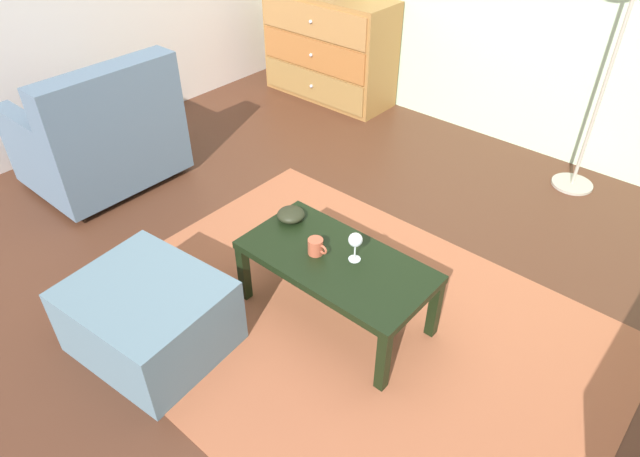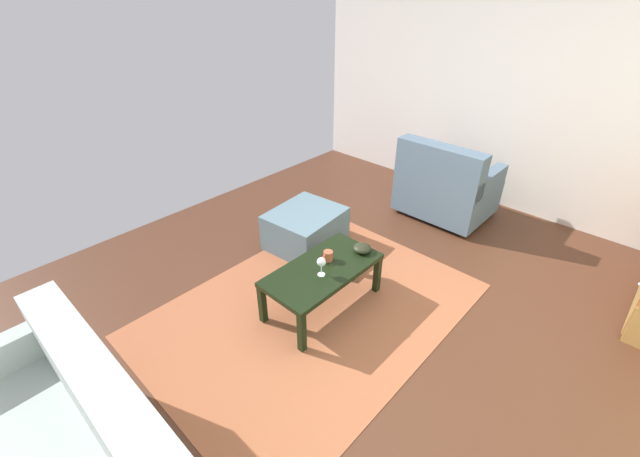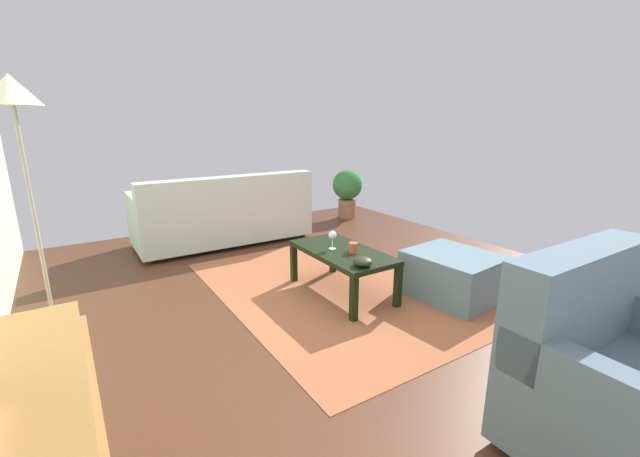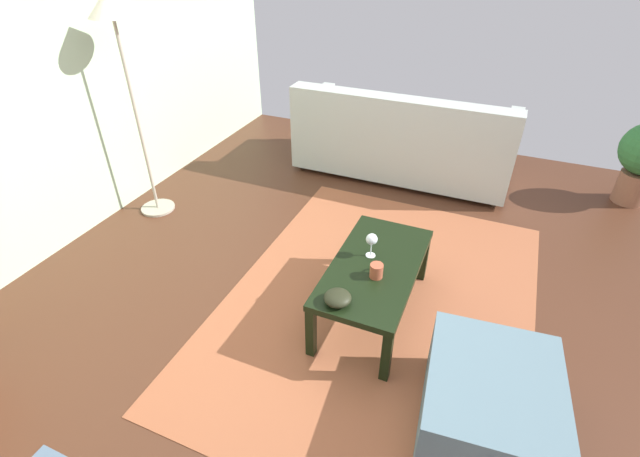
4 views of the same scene
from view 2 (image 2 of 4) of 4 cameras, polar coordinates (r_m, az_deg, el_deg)
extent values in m
cube|color=#4B291A|center=(3.41, 3.83, -11.58)|extent=(5.93, 5.00, 0.05)
cube|color=silver|center=(5.02, 25.84, 17.95)|extent=(0.12, 5.00, 2.73)
cube|color=#9B5536|center=(3.38, -1.02, -11.36)|extent=(2.60, 1.90, 0.01)
sphere|color=silver|center=(4.28, 38.62, -6.21)|extent=(0.03, 0.03, 0.03)
cube|color=black|center=(3.48, 8.12, -6.50)|extent=(0.05, 0.05, 0.35)
cube|color=black|center=(2.96, -2.60, -14.56)|extent=(0.05, 0.05, 0.35)
cube|color=black|center=(3.69, 2.66, -3.71)|extent=(0.05, 0.05, 0.35)
cube|color=black|center=(3.20, -8.18, -10.59)|extent=(0.05, 0.05, 0.35)
cube|color=black|center=(3.19, 0.37, -5.88)|extent=(0.97, 0.49, 0.04)
cylinder|color=silver|center=(3.10, 0.19, -6.55)|extent=(0.06, 0.06, 0.00)
cylinder|color=silver|center=(3.07, 0.20, -5.86)|extent=(0.01, 0.01, 0.09)
sphere|color=silver|center=(3.03, 0.20, -4.77)|extent=(0.07, 0.07, 0.07)
cylinder|color=#AD5035|center=(3.23, 1.20, -3.88)|extent=(0.08, 0.08, 0.08)
torus|color=#AD5035|center=(3.20, 0.60, -4.20)|extent=(0.05, 0.01, 0.05)
ellipsoid|color=black|center=(3.35, 6.01, -2.80)|extent=(0.15, 0.15, 0.07)
cylinder|color=#332319|center=(3.25, -30.19, -18.84)|extent=(0.05, 0.05, 0.05)
cube|color=#AAB5AF|center=(2.17, -26.43, -23.32)|extent=(0.20, 2.00, 0.38)
cylinder|color=#332319|center=(5.05, 22.69, 2.17)|extent=(0.05, 0.05, 0.05)
cylinder|color=#332319|center=(5.31, 15.04, 5.11)|extent=(0.05, 0.05, 0.05)
cylinder|color=#332319|center=(4.52, 19.53, -0.70)|extent=(0.05, 0.05, 0.05)
cylinder|color=#332319|center=(4.81, 11.24, 2.70)|extent=(0.05, 0.05, 0.05)
cube|color=slate|center=(4.81, 17.50, 4.61)|extent=(0.80, 0.94, 0.37)
cube|color=slate|center=(4.39, 16.55, 8.26)|extent=(0.20, 0.94, 0.48)
cube|color=slate|center=(4.56, 22.61, 6.04)|extent=(0.76, 0.12, 0.20)
cube|color=slate|center=(4.86, 13.74, 9.18)|extent=(0.76, 0.12, 0.20)
cylinder|color=#AC5743|center=(4.92, 19.35, 8.27)|extent=(0.16, 0.40, 0.16)
cube|color=slate|center=(4.04, -2.07, 0.01)|extent=(0.75, 0.66, 0.38)
camera|label=1|loc=(3.36, -40.48, 21.97)|focal=30.86mm
camera|label=3|loc=(4.57, 45.63, 11.70)|focal=22.81mm
camera|label=4|loc=(4.51, 15.18, 27.78)|focal=25.48mm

